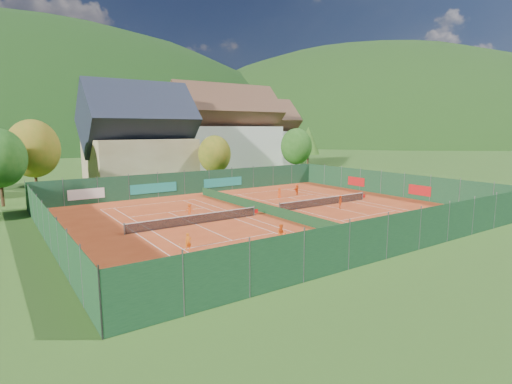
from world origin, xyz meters
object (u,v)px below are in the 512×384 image
object	(u,v)px
chalet	(139,141)
hotel_block_b	(260,137)
player_left_near	(188,242)
player_left_far	(189,210)
hotel_block_a	(225,135)
player_left_mid	(281,234)
ball_hopper	(443,211)
player_right_near	(340,202)
player_right_far_b	(297,190)
player_right_far_a	(279,193)

from	to	relation	value
chalet	hotel_block_b	distance (m)	35.85
player_left_near	player_left_far	bearing A→B (deg)	64.06
hotel_block_a	player_left_mid	bearing A→B (deg)	-115.30
ball_hopper	player_right_near	xyz separation A→B (m)	(-5.51, 8.49, 0.18)
chalet	hotel_block_b	xyz separation A→B (m)	(33.00, 14.00, -0.01)
hotel_block_b	ball_hopper	size ratio (longest dim) A/B	21.60
chalet	hotel_block_b	size ratio (longest dim) A/B	0.94
player_left_mid	chalet	bearing A→B (deg)	116.86
player_left_mid	ball_hopper	bearing A→B (deg)	25.41
ball_hopper	player_right_near	size ratio (longest dim) A/B	0.54
player_left_near	player_left_far	world-z (taller)	player_left_far
hotel_block_b	player_left_mid	distance (m)	64.19
player_left_far	player_right_near	bearing A→B (deg)	-174.34
player_left_far	hotel_block_b	bearing A→B (deg)	-105.88
player_right_near	hotel_block_b	bearing A→B (deg)	13.77
chalet	player_left_near	bearing A→B (deg)	-103.61
chalet	player_right_near	distance (m)	34.72
hotel_block_b	player_left_far	bearing A→B (deg)	-132.35
player_left_near	chalet	bearing A→B (deg)	75.95
hotel_block_a	ball_hopper	world-z (taller)	hotel_block_a
hotel_block_a	player_left_far	world-z (taller)	hotel_block_a
ball_hopper	player_left_near	xyz separation A→B (m)	(-25.50, 3.97, 0.10)
hotel_block_a	player_right_far_b	xyz separation A→B (m)	(-5.92, -28.69, -6.67)
ball_hopper	player_left_far	size ratio (longest dim) A/B	0.61
hotel_block_b	player_right_far_b	distance (m)	42.17
player_left_near	player_right_far_b	distance (m)	26.20
ball_hopper	player_left_far	world-z (taller)	player_left_far
ball_hopper	player_right_near	distance (m)	10.12
hotel_block_b	player_left_mid	xyz separation A→B (m)	(-35.38, -53.23, -5.87)
player_left_mid	player_left_far	world-z (taller)	player_left_mid
ball_hopper	player_left_near	distance (m)	25.80
hotel_block_a	player_right_far_a	distance (m)	31.25
hotel_block_b	player_right_far_b	bearing A→B (deg)	-118.49
player_left_mid	hotel_block_b	bearing A→B (deg)	86.72
chalet	player_right_near	xyz separation A→B (m)	(11.06, -32.38, -5.89)
chalet	hotel_block_a	xyz separation A→B (m)	(19.00, 6.00, 0.76)
chalet	ball_hopper	size ratio (longest dim) A/B	20.25
hotel_block_a	player_right_far_a	bearing A→B (deg)	-107.37
ball_hopper	player_right_far_a	xyz separation A→B (m)	(-6.67, 17.75, 0.08)
hotel_block_a	player_left_near	distance (m)	51.63
player_left_far	ball_hopper	bearing A→B (deg)	171.85
hotel_block_a	player_right_near	distance (m)	39.75
chalet	player_left_mid	world-z (taller)	chalet
hotel_block_b	player_right_near	bearing A→B (deg)	-115.32
chalet	ball_hopper	distance (m)	44.51
player_left_mid	hotel_block_a	bearing A→B (deg)	95.03
ball_hopper	player_left_near	world-z (taller)	player_left_near
hotel_block_a	hotel_block_b	bearing A→B (deg)	29.74
hotel_block_b	player_right_far_b	xyz separation A→B (m)	(-19.92, -36.69, -5.91)
player_right_far_b	player_left_mid	bearing A→B (deg)	27.29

